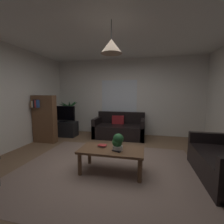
{
  "coord_description": "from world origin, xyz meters",
  "views": [
    {
      "loc": [
        0.71,
        -2.86,
        1.42
      ],
      "look_at": [
        0.0,
        0.3,
        1.05
      ],
      "focal_mm": 24.35,
      "sensor_mm": 36.0,
      "label": 1
    }
  ],
  "objects": [
    {
      "name": "bookshelf_corner",
      "position": [
        -2.23,
        1.04,
        0.72
      ],
      "size": [
        0.7,
        0.31,
        1.4
      ],
      "color": "brown",
      "rests_on": "ground"
    },
    {
      "name": "rug",
      "position": [
        0.0,
        -0.2,
        0.0
      ],
      "size": [
        3.37,
        2.79,
        0.01
      ],
      "primitive_type": "cube",
      "color": "gray",
      "rests_on": "ground"
    },
    {
      "name": "floor",
      "position": [
        0.0,
        0.0,
        -0.01
      ],
      "size": [
        5.19,
        5.08,
        0.02
      ],
      "primitive_type": "cube",
      "color": "brown",
      "rests_on": "ground"
    },
    {
      "name": "coffee_table",
      "position": [
        0.12,
        -0.26,
        0.37
      ],
      "size": [
        1.16,
        0.59,
        0.44
      ],
      "color": "brown",
      "rests_on": "ground"
    },
    {
      "name": "pendant_lamp",
      "position": [
        0.12,
        -0.26,
        2.23
      ],
      "size": [
        0.37,
        0.37,
        0.55
      ],
      "color": "black"
    },
    {
      "name": "book_on_table_0",
      "position": [
        -0.08,
        -0.19,
        0.45
      ],
      "size": [
        0.14,
        0.09,
        0.02
      ],
      "primitive_type": "cube",
      "rotation": [
        0.0,
        0.0,
        -0.02
      ],
      "color": "beige",
      "rests_on": "coffee_table"
    },
    {
      "name": "potted_palm_corner",
      "position": [
        -2.11,
        2.33,
        0.57
      ],
      "size": [
        0.87,
        0.8,
        1.3
      ],
      "color": "beige",
      "rests_on": "ground"
    },
    {
      "name": "tv",
      "position": [
        -2.04,
        1.77,
        0.78
      ],
      "size": [
        0.87,
        0.16,
        0.54
      ],
      "color": "black",
      "rests_on": "tv_stand"
    },
    {
      "name": "window_pane",
      "position": [
        -0.25,
        2.54,
        1.33
      ],
      "size": [
        1.26,
        0.01,
        1.2
      ],
      "primitive_type": "cube",
      "color": "white"
    },
    {
      "name": "book_on_table_1",
      "position": [
        -0.08,
        -0.19,
        0.47
      ],
      "size": [
        0.16,
        0.12,
        0.02
      ],
      "primitive_type": "cube",
      "rotation": [
        0.0,
        0.0,
        -0.06
      ],
      "color": "#B22D2D",
      "rests_on": "coffee_table"
    },
    {
      "name": "remote_on_table_0",
      "position": [
        0.23,
        -0.36,
        0.45
      ],
      "size": [
        0.17,
        0.1,
        0.02
      ],
      "primitive_type": "cube",
      "rotation": [
        0.0,
        0.0,
        1.21
      ],
      "color": "black",
      "rests_on": "coffee_table"
    },
    {
      "name": "couch_under_window",
      "position": [
        -0.14,
        2.04,
        0.27
      ],
      "size": [
        1.64,
        0.87,
        0.82
      ],
      "color": "black",
      "rests_on": "ground"
    },
    {
      "name": "tv_stand",
      "position": [
        -2.04,
        1.79,
        0.25
      ],
      "size": [
        0.9,
        0.44,
        0.5
      ],
      "primitive_type": "cube",
      "color": "black",
      "rests_on": "ground"
    },
    {
      "name": "wall_back",
      "position": [
        0.0,
        2.57,
        1.33
      ],
      "size": [
        5.31,
        0.06,
        2.66
      ],
      "primitive_type": "cube",
      "color": "silver",
      "rests_on": "ground"
    },
    {
      "name": "ceiling",
      "position": [
        0.0,
        0.0,
        2.67
      ],
      "size": [
        5.19,
        5.08,
        0.02
      ],
      "primitive_type": "cube",
      "color": "white"
    },
    {
      "name": "potted_plant_on_table",
      "position": [
        0.24,
        -0.28,
        0.59
      ],
      "size": [
        0.21,
        0.2,
        0.3
      ],
      "color": "beige",
      "rests_on": "coffee_table"
    }
  ]
}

